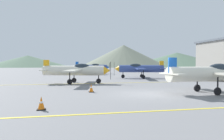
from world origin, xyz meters
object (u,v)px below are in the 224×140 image
airplane_near (212,73)px  traffic_cone_side (41,103)px  car_sedan (220,74)px  airplane_back (93,67)px  traffic_cone_front (91,88)px  airplane_mid (76,70)px  airplane_far (139,68)px

airplane_near → traffic_cone_side: 11.40m
airplane_near → car_sedan: bearing=49.5°
airplane_back → traffic_cone_front: (-3.26, -27.12, -1.07)m
traffic_cone_front → traffic_cone_side: 6.07m
airplane_back → car_sedan: (12.69, -20.12, -0.52)m
airplane_near → traffic_cone_front: 8.46m
airplane_mid → airplane_far: 11.01m
car_sedan → traffic_cone_side: 22.47m
airplane_mid → car_sedan: airplane_mid is taller
airplane_far → airplane_back: size_ratio=0.99×
traffic_cone_front → car_sedan: bearing=23.7°
airplane_mid → traffic_cone_front: size_ratio=13.63×
car_sedan → traffic_cone_front: 17.43m
airplane_back → traffic_cone_side: bearing=-100.5°
airplane_near → airplane_mid: size_ratio=1.00×
airplane_mid → traffic_cone_front: 7.19m
airplane_back → traffic_cone_front: bearing=-96.9°
airplane_far → airplane_back: 14.55m
airplane_mid → airplane_back: 20.45m
traffic_cone_side → car_sedan: bearing=33.5°
airplane_mid → traffic_cone_side: size_ratio=13.63×
airplane_far → airplane_back: (-4.96, 13.68, 0.00)m
traffic_cone_front → traffic_cone_side: same height
airplane_near → traffic_cone_side: airplane_near is taller
airplane_far → traffic_cone_front: bearing=-121.4°
airplane_mid → car_sedan: size_ratio=1.85×
airplane_mid → airplane_far: (8.98, 6.38, 0.00)m
airplane_near → car_sedan: airplane_near is taller
airplane_back → airplane_near: bearing=-80.6°
car_sedan → traffic_cone_side: bearing=-146.5°
car_sedan → traffic_cone_side: (-18.73, -12.40, -0.56)m
airplane_near → airplane_mid: same height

